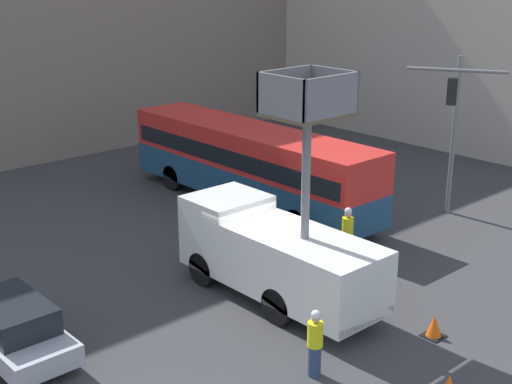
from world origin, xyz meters
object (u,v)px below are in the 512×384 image
object	(u,v)px
traffic_cone_mid_road	(434,327)
traffic_light_pole	(454,115)
road_worker_near_truck	(315,343)
road_worker_directing	(347,235)
city_bus	(250,160)
parked_car_curbside	(10,326)
utility_truck	(276,250)

from	to	relation	value
traffic_cone_mid_road	traffic_light_pole	bearing A→B (deg)	32.09
road_worker_near_truck	road_worker_directing	bearing A→B (deg)	2.82
city_bus	traffic_light_pole	xyz separation A→B (m)	(4.18, -6.47, 2.28)
road_worker_directing	parked_car_curbside	bearing A→B (deg)	44.96
traffic_light_pole	traffic_cone_mid_road	size ratio (longest dim) A/B	9.92
utility_truck	traffic_light_pole	distance (m)	9.59
traffic_light_pole	traffic_cone_mid_road	bearing A→B (deg)	-147.91
utility_truck	road_worker_directing	xyz separation A→B (m)	(3.61, 0.41, -0.60)
city_bus	traffic_cone_mid_road	xyz separation A→B (m)	(-3.43, -11.24, -1.61)
city_bus	road_worker_near_truck	size ratio (longest dim) A/B	7.08
traffic_light_pole	road_worker_near_truck	size ratio (longest dim) A/B	3.55
city_bus	traffic_light_pole	size ratio (longest dim) A/B	2.00
traffic_light_pole	road_worker_directing	xyz separation A→B (m)	(-5.61, 0.05, -3.22)
utility_truck	road_worker_directing	world-z (taller)	utility_truck
parked_car_curbside	traffic_light_pole	bearing A→B (deg)	-6.91
city_bus	road_worker_directing	xyz separation A→B (m)	(-1.43, -6.42, -0.94)
utility_truck	road_worker_near_truck	xyz separation A→B (m)	(-2.11, -3.56, -0.70)
road_worker_directing	parked_car_curbside	distance (m)	10.86
traffic_light_pole	parked_car_curbside	world-z (taller)	traffic_light_pole
traffic_cone_mid_road	parked_car_curbside	distance (m)	11.00
utility_truck	traffic_light_pole	bearing A→B (deg)	2.24
utility_truck	road_worker_near_truck	bearing A→B (deg)	-120.60
city_bus	traffic_cone_mid_road	world-z (taller)	city_bus
road_worker_near_truck	road_worker_directing	world-z (taller)	road_worker_directing
utility_truck	city_bus	bearing A→B (deg)	53.58
road_worker_near_truck	utility_truck	bearing A→B (deg)	27.46
city_bus	traffic_cone_mid_road	distance (m)	11.87
traffic_light_pole	road_worker_near_truck	bearing A→B (deg)	-160.90
utility_truck	road_worker_directing	distance (m)	3.68
utility_truck	parked_car_curbside	size ratio (longest dim) A/B	1.50
road_worker_near_truck	parked_car_curbside	bearing A→B (deg)	98.15
traffic_light_pole	road_worker_directing	size ratio (longest dim) A/B	3.23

